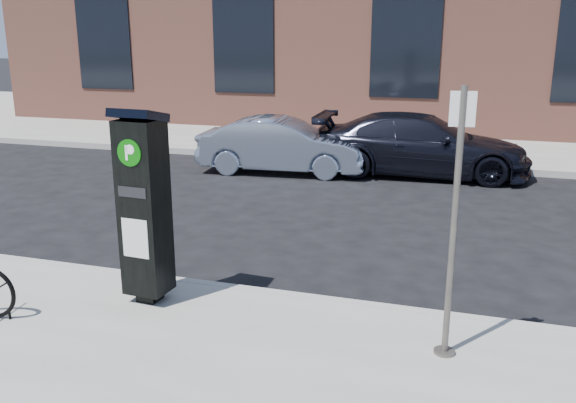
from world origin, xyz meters
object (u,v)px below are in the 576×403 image
at_px(parking_kiosk, 144,205).
at_px(car_silver, 283,145).
at_px(car_dark, 421,145).
at_px(sign_pole, 454,228).

xyz_separation_m(parking_kiosk, car_silver, (-0.79, 7.37, -0.65)).
distance_m(parking_kiosk, car_dark, 8.37).
bearing_deg(car_dark, car_silver, 100.13).
bearing_deg(sign_pole, car_dark, 90.01).
bearing_deg(car_dark, sign_pole, -175.49).
distance_m(parking_kiosk, car_silver, 7.44).
xyz_separation_m(sign_pole, car_silver, (-4.06, 7.60, -0.77)).
relative_size(parking_kiosk, car_dark, 0.46).
xyz_separation_m(sign_pole, car_dark, (-1.04, 8.29, -0.71)).
relative_size(parking_kiosk, sign_pole, 0.87).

